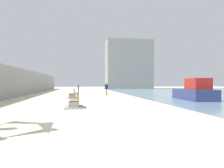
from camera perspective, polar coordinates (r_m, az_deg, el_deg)
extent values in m
plane|color=beige|center=(27.22, -8.21, -3.04)|extent=(120.00, 120.00, 0.00)
cube|color=gray|center=(28.13, -23.67, 0.41)|extent=(0.80, 64.00, 3.30)
cube|color=gray|center=(13.11, -10.29, -5.55)|extent=(0.60, 0.21, 0.50)
cube|color=gray|center=(14.50, -10.06, -4.99)|extent=(0.60, 0.21, 0.50)
cube|color=#997047|center=(13.79, -10.17, -4.42)|extent=(0.52, 1.61, 0.06)
cube|color=#997047|center=(13.76, -9.21, -3.26)|extent=(0.18, 1.60, 0.50)
cube|color=gray|center=(13.83, -10.17, -6.11)|extent=(1.12, 2.11, 0.08)
cube|color=gray|center=(21.73, -10.55, -3.23)|extent=(0.62, 0.26, 0.50)
cube|color=gray|center=(23.12, -10.79, -3.02)|extent=(0.62, 0.26, 0.50)
cube|color=#997047|center=(22.42, -10.67, -2.61)|extent=(0.66, 1.64, 0.06)
cube|color=#997047|center=(22.42, -10.09, -1.89)|extent=(0.33, 1.61, 0.50)
cube|color=gray|center=(22.44, -10.67, -3.65)|extent=(1.31, 2.20, 0.08)
cylinder|color=teal|center=(26.62, -9.03, -2.27)|extent=(0.12, 0.12, 0.79)
cylinder|color=teal|center=(26.75, -9.01, -2.25)|extent=(0.12, 0.12, 0.79)
cube|color=teal|center=(26.66, -9.02, -0.82)|extent=(0.20, 0.33, 0.56)
sphere|color=tan|center=(26.66, -9.02, 0.08)|extent=(0.21, 0.21, 0.21)
cylinder|color=teal|center=(26.44, -9.05, -0.76)|extent=(0.09, 0.09, 0.50)
cylinder|color=teal|center=(26.88, -9.00, -0.75)|extent=(0.09, 0.09, 0.50)
cylinder|color=gold|center=(26.26, -1.60, -2.26)|extent=(0.12, 0.12, 0.82)
cylinder|color=gold|center=(26.34, -1.38, -2.25)|extent=(0.12, 0.12, 0.82)
cube|color=navy|center=(26.28, -1.49, -0.73)|extent=(0.37, 0.32, 0.58)
sphere|color=#936B4C|center=(26.28, -1.49, 0.21)|extent=(0.22, 0.22, 0.22)
cylinder|color=navy|center=(26.15, -1.87, -0.67)|extent=(0.09, 0.09, 0.52)
cylinder|color=navy|center=(26.42, -1.12, -0.66)|extent=(0.09, 0.09, 0.52)
cube|color=navy|center=(20.97, 21.16, -2.62)|extent=(2.51, 5.26, 0.97)
cube|color=red|center=(20.26, 22.11, 0.06)|extent=(1.67, 2.35, 1.00)
cube|color=gray|center=(56.86, 4.51, 5.17)|extent=(12.00, 6.00, 12.84)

